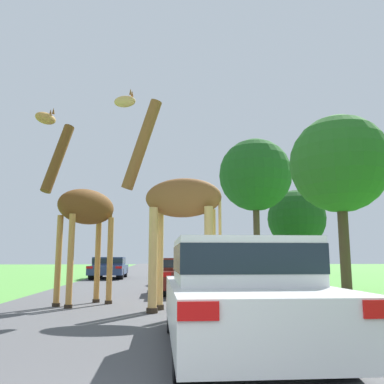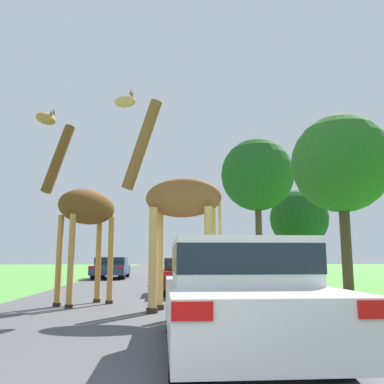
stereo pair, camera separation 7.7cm
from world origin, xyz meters
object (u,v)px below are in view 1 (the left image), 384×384
at_px(car_queue_right, 109,267).
at_px(tree_far_right, 297,219).
at_px(giraffe_near_road, 177,204).
at_px(tree_left_edge, 255,175).
at_px(car_queue_left, 185,274).
at_px(giraffe_companion, 83,209).
at_px(car_lead_maroon, 239,291).
at_px(tree_centre_back, 340,164).
at_px(car_verge_right, 200,266).
at_px(car_far_ahead, 202,269).

distance_m(car_queue_right, tree_far_right, 14.92).
xyz_separation_m(giraffe_near_road, tree_left_edge, (5.65, 15.43, 3.94)).
bearing_deg(tree_far_right, car_queue_left, -121.22).
relative_size(giraffe_companion, car_queue_right, 1.05).
bearing_deg(car_lead_maroon, car_queue_left, 91.14).
bearing_deg(giraffe_companion, tree_far_right, -78.87).
bearing_deg(car_lead_maroon, tree_left_edge, 75.59).
bearing_deg(tree_centre_back, tree_far_right, 77.32).
height_order(giraffe_near_road, car_verge_right, giraffe_near_road).
distance_m(tree_left_edge, tree_centre_back, 9.87).
xyz_separation_m(giraffe_near_road, car_queue_right, (-3.41, 15.78, -1.80)).
bearing_deg(giraffe_near_road, car_queue_right, 25.83).
relative_size(tree_left_edge, tree_far_right, 1.36).
bearing_deg(car_far_ahead, car_queue_right, 128.40).
relative_size(car_verge_right, tree_left_edge, 0.52).
bearing_deg(car_verge_right, giraffe_companion, -107.19).
height_order(car_queue_right, tree_far_right, tree_far_right).
height_order(car_verge_right, tree_left_edge, tree_left_edge).
height_order(giraffe_companion, car_queue_left, giraffe_companion).
bearing_deg(car_far_ahead, car_verge_right, 84.90).
xyz_separation_m(car_queue_left, tree_far_right, (9.65, 15.93, 3.53)).
height_order(car_queue_right, car_far_ahead, car_far_ahead).
bearing_deg(tree_centre_back, giraffe_near_road, -139.55).
relative_size(car_verge_right, tree_far_right, 0.71).
xyz_separation_m(giraffe_companion, tree_left_edge, (8.12, 14.01, 3.92)).
bearing_deg(tree_far_right, tree_left_edge, -129.35).
bearing_deg(giraffe_companion, car_verge_right, -63.14).
distance_m(giraffe_near_road, tree_left_edge, 16.90).
height_order(giraffe_near_road, tree_left_edge, tree_left_edge).
bearing_deg(giraffe_near_road, car_verge_right, 6.07).
bearing_deg(tree_far_right, car_lead_maroon, -110.87).
distance_m(giraffe_companion, car_queue_right, 14.50).
bearing_deg(car_queue_left, giraffe_companion, -129.77).
bearing_deg(car_queue_right, car_lead_maroon, -78.28).
relative_size(giraffe_companion, tree_far_right, 0.78).
bearing_deg(car_far_ahead, car_lead_maroon, -93.76).
bearing_deg(giraffe_companion, car_lead_maroon, 164.44).
bearing_deg(car_queue_left, tree_left_edge, 63.73).
distance_m(giraffe_near_road, car_far_ahead, 9.79).
bearing_deg(car_queue_right, tree_centre_back, -44.67).
xyz_separation_m(car_queue_right, car_verge_right, (5.60, 0.68, -0.00)).
xyz_separation_m(giraffe_companion, car_verge_right, (4.65, 15.03, -1.83)).
distance_m(car_queue_right, car_queue_left, 11.48).
height_order(tree_left_edge, tree_far_right, tree_left_edge).
height_order(car_queue_right, car_queue_left, car_queue_right).
xyz_separation_m(giraffe_companion, tree_centre_back, (9.21, 4.32, 2.40)).
xyz_separation_m(giraffe_near_road, tree_far_right, (10.15, 20.92, 1.69)).
bearing_deg(giraffe_near_road, tree_centre_back, -35.93).
height_order(car_verge_right, tree_centre_back, tree_centre_back).
distance_m(giraffe_near_road, car_lead_maroon, 4.35).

